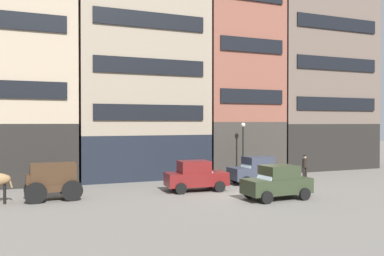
# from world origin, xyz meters

# --- Properties ---
(ground_plane) EXTENTS (120.00, 120.00, 0.00)m
(ground_plane) POSITION_xyz_m (0.00, 0.00, 0.00)
(ground_plane) COLOR slate
(building_far_left) EXTENTS (9.53, 6.61, 13.10)m
(building_far_left) POSITION_xyz_m (-13.14, 10.38, 6.59)
(building_far_left) COLOR black
(building_far_left) RESTS_ON ground_plane
(building_center_left) EXTENTS (9.97, 6.61, 16.65)m
(building_center_left) POSITION_xyz_m (-3.74, 10.37, 8.37)
(building_center_left) COLOR black
(building_center_left) RESTS_ON ground_plane
(building_center_right) EXTENTS (7.00, 6.61, 16.60)m
(building_center_right) POSITION_xyz_m (4.40, 10.38, 8.35)
(building_center_right) COLOR #38332D
(building_center_right) RESTS_ON ground_plane
(building_far_right) EXTENTS (10.36, 6.61, 18.20)m
(building_far_right) POSITION_xyz_m (12.73, 10.38, 9.14)
(building_far_right) COLOR black
(building_far_right) RESTS_ON ground_plane
(cargo_wagon) EXTENTS (2.95, 1.61, 1.98)m
(cargo_wagon) POSITION_xyz_m (-10.50, 2.70, 1.15)
(cargo_wagon) COLOR #3D2819
(cargo_wagon) RESTS_ON ground_plane
(sedan_dark) EXTENTS (3.75, 1.96, 1.83)m
(sedan_dark) POSITION_xyz_m (0.81, -1.52, 0.91)
(sedan_dark) COLOR #2D3823
(sedan_dark) RESTS_ON ground_plane
(sedan_light) EXTENTS (3.81, 2.09, 1.83)m
(sedan_light) POSITION_xyz_m (-2.29, 2.53, 0.91)
(sedan_light) COLOR maroon
(sedan_light) RESTS_ON ground_plane
(sedan_parked_curb) EXTENTS (3.70, 1.86, 1.83)m
(sedan_parked_curb) POSITION_xyz_m (2.65, 3.71, 0.91)
(sedan_parked_curb) COLOR #333847
(sedan_parked_curb) RESTS_ON ground_plane
(pedestrian_officer) EXTENTS (0.50, 0.50, 1.79)m
(pedestrian_officer) POSITION_xyz_m (7.04, 4.22, 0.98)
(pedestrian_officer) COLOR black
(pedestrian_officer) RESTS_ON ground_plane
(streetlamp_curbside) EXTENTS (0.32, 0.32, 4.12)m
(streetlamp_curbside) POSITION_xyz_m (3.13, 6.41, 2.67)
(streetlamp_curbside) COLOR black
(streetlamp_curbside) RESTS_ON ground_plane
(fire_hydrant_curbside) EXTENTS (0.24, 0.24, 0.83)m
(fire_hydrant_curbside) POSITION_xyz_m (5.80, 5.82, 0.43)
(fire_hydrant_curbside) COLOR maroon
(fire_hydrant_curbside) RESTS_ON ground_plane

